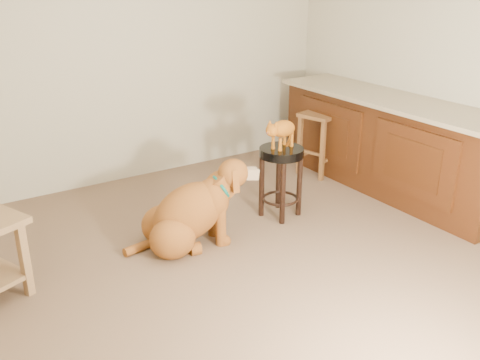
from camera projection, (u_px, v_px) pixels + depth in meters
floor at (241, 251)px, 4.25m from camera, size 4.50×4.00×0.01m
room_shell at (241, 34)px, 3.63m from camera, size 4.54×4.04×2.62m
cabinet_run at (389, 147)px, 5.30m from camera, size 0.70×2.56×0.94m
padded_stool at (281, 168)px, 4.70m from camera, size 0.40×0.40×0.64m
wood_stool at (319, 143)px, 5.72m from camera, size 0.45×0.45×0.68m
golden_retriever at (190, 214)px, 4.25m from camera, size 1.13×0.62×0.73m
tabby_kitten at (281, 130)px, 4.56m from camera, size 0.45×0.26×0.30m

